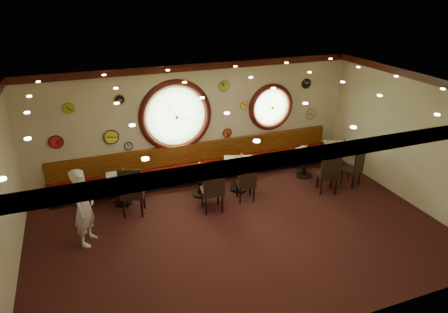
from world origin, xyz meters
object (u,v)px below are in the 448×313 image
condiment_d_salt (303,149)px  condiment_d_pepper (307,151)px  condiment_c_bottle (242,156)px  condiment_e_pepper (340,144)px  condiment_a_salt (116,175)px  condiment_e_bottle (344,141)px  table_d (305,161)px  condiment_c_pepper (242,159)px  table_a (122,187)px  condiment_e_salt (336,143)px  condiment_d_bottle (307,147)px  condiment_b_bottle (200,165)px  chair_e (356,166)px  chair_c (247,180)px  condiment_b_salt (195,169)px  waiter (84,207)px  condiment_b_pepper (201,168)px  chair_b (213,186)px  condiment_a_bottle (124,171)px  condiment_a_pepper (119,175)px  table_c (239,172)px  chair_d (329,170)px  chair_a (132,189)px  table_b (200,180)px  table_e (339,155)px  condiment_c_salt (236,158)px

condiment_d_salt → condiment_d_pepper: 0.17m
condiment_c_bottle → condiment_e_pepper: size_ratio=1.62×
condiment_a_salt → condiment_e_bottle: condiment_e_bottle is taller
table_d → condiment_c_pepper: condiment_c_pepper is taller
table_a → condiment_e_salt: 6.08m
condiment_d_bottle → condiment_b_bottle: bearing=-179.9°
chair_e → condiment_c_pepper: 3.09m
condiment_d_bottle → chair_c: bearing=-159.0°
condiment_d_pepper → condiment_b_bottle: bearing=176.3°
condiment_e_pepper → condiment_a_salt: bearing=176.9°
table_d → condiment_b_salt: (-3.20, 0.04, 0.28)m
chair_e → condiment_e_bottle: bearing=50.3°
chair_e → waiter: (-6.90, -0.15, 0.27)m
condiment_b_pepper → chair_c: bearing=-37.2°
condiment_e_salt → chair_b: bearing=-166.8°
table_a → condiment_e_bottle: bearing=-2.2°
condiment_e_bottle → condiment_a_bottle: bearing=177.1°
chair_e → condiment_c_bottle: 3.08m
condiment_e_pepper → condiment_d_pepper: bearing=-178.7°
condiment_d_salt → condiment_e_pepper: size_ratio=0.93×
condiment_a_salt → condiment_b_salt: 1.96m
chair_c → condiment_a_bottle: (-2.83, 1.07, 0.24)m
table_d → chair_b: (-3.05, -0.90, 0.22)m
condiment_d_pepper → condiment_e_salt: 1.04m
table_a → condiment_a_pepper: condiment_a_pepper is taller
table_c → condiment_e_salt: size_ratio=9.17×
chair_b → condiment_c_pepper: 1.33m
table_c → table_d: size_ratio=1.06×
condiment_e_bottle → condiment_b_salt: bearing=179.9°
chair_c → condiment_a_salt: size_ratio=7.73×
table_a → chair_e: size_ratio=1.18×
condiment_e_salt → waiter: 7.07m
chair_d → condiment_a_bottle: size_ratio=4.14×
condiment_b_bottle → condiment_e_salt: size_ratio=1.59×
chair_c → chair_e: 3.08m
condiment_e_salt → chair_d: bearing=-130.7°
chair_a → chair_e: size_ratio=1.22×
condiment_d_bottle → waiter: bearing=-168.3°
chair_a → chair_e: (5.83, -0.58, -0.13)m
chair_b → chair_d: 3.10m
table_b → chair_a: bearing=-167.6°
table_d → condiment_c_bottle: (-1.92, 0.06, 0.43)m
condiment_e_pepper → table_e: bearing=29.3°
chair_e → condiment_e_salt: chair_e is taller
condiment_b_salt → condiment_e_pepper: condiment_e_pepper is taller
chair_c → condiment_e_bottle: (3.39, 0.75, 0.28)m
chair_c → condiment_b_salt: 1.34m
condiment_a_salt → waiter: size_ratio=0.05×
table_a → condiment_c_bottle: condiment_c_bottle is taller
condiment_a_salt → condiment_c_salt: 3.05m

